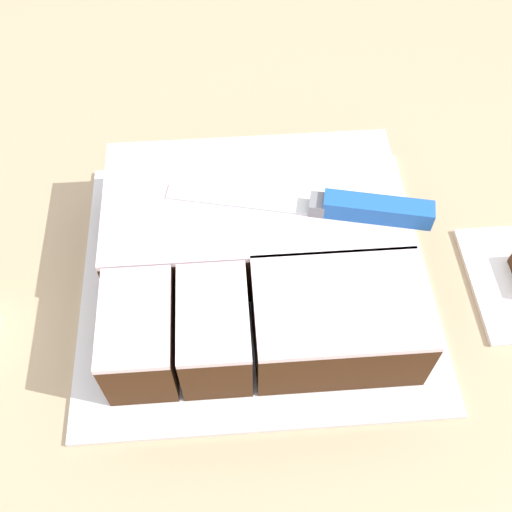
# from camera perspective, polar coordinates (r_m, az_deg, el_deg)

# --- Properties ---
(ground_plane) EXTENTS (8.00, 8.00, 0.00)m
(ground_plane) POSITION_cam_1_polar(r_m,az_deg,el_deg) (1.56, 1.30, -19.06)
(ground_plane) COLOR #4C4742
(countertop) EXTENTS (1.40, 1.10, 0.93)m
(countertop) POSITION_cam_1_polar(r_m,az_deg,el_deg) (1.11, 1.76, -12.70)
(countertop) COLOR tan
(countertop) RESTS_ON ground_plane
(cake_board) EXTENTS (0.38, 0.35, 0.01)m
(cake_board) POSITION_cam_1_polar(r_m,az_deg,el_deg) (0.67, 0.00, -2.16)
(cake_board) COLOR silver
(cake_board) RESTS_ON countertop
(cake) EXTENTS (0.31, 0.28, 0.08)m
(cake) POSITION_cam_1_polar(r_m,az_deg,el_deg) (0.63, 0.20, 0.16)
(cake) COLOR #472814
(cake) RESTS_ON cake_board
(knife) EXTENTS (0.27, 0.08, 0.02)m
(knife) POSITION_cam_1_polar(r_m,az_deg,el_deg) (0.61, 9.23, 4.56)
(knife) COLOR silver
(knife) RESTS_ON cake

